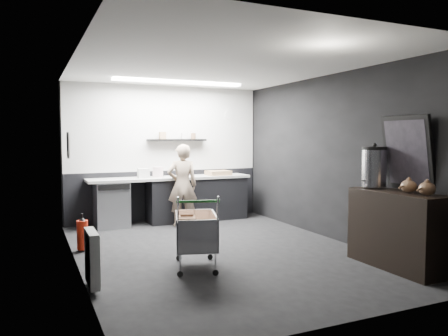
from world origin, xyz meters
name	(u,v)px	position (x,y,z in m)	size (l,w,h in m)	color
floor	(220,251)	(0.00, 0.00, 0.00)	(5.50, 5.50, 0.00)	black
ceiling	(220,65)	(0.00, 0.00, 2.70)	(5.50, 5.50, 0.00)	white
wall_back	(166,153)	(0.00, 2.75, 1.35)	(5.50, 5.50, 0.00)	black
wall_front	(347,174)	(0.00, -2.75, 1.35)	(5.50, 5.50, 0.00)	black
wall_left	(76,163)	(-2.00, 0.00, 1.35)	(5.50, 5.50, 0.00)	black
wall_right	(332,157)	(2.00, 0.00, 1.35)	(5.50, 5.50, 0.00)	black
kitchen_wall_panel	(166,129)	(0.00, 2.73, 1.85)	(3.95, 0.02, 1.70)	silver
dado_panel	(166,195)	(0.00, 2.73, 0.50)	(3.95, 0.02, 1.00)	black
floating_shelf	(177,140)	(0.20, 2.62, 1.62)	(1.20, 0.22, 0.04)	black
wall_clock	(229,115)	(1.40, 2.72, 2.15)	(0.20, 0.20, 0.03)	silver
poster	(68,145)	(-1.98, 1.30, 1.55)	(0.02, 0.30, 0.40)	white
poster_red_band	(68,141)	(-1.98, 1.30, 1.62)	(0.01, 0.22, 0.10)	red
radiator	(92,258)	(-1.94, -0.90, 0.35)	(0.10, 0.50, 0.60)	silver
ceiling_strip	(179,82)	(0.00, 1.85, 2.67)	(2.40, 0.20, 0.04)	white
prep_counter	(177,199)	(0.14, 2.42, 0.46)	(3.20, 0.61, 0.90)	black
person	(182,185)	(0.09, 1.97, 0.77)	(0.56, 0.37, 1.54)	beige
shopping_cart	(196,233)	(-0.62, -0.62, 0.45)	(0.74, 1.00, 0.94)	silver
sideboard	(396,219)	(1.75, -1.64, 0.62)	(0.56, 1.31, 1.96)	black
fire_extinguisher	(82,234)	(-1.85, 0.84, 0.26)	(0.16, 0.16, 0.53)	red
cardboard_box	(218,173)	(1.00, 2.37, 0.95)	(0.46, 0.35, 0.09)	#9B7852
pink_tub	(158,172)	(-0.26, 2.42, 1.00)	(0.20, 0.20, 0.20)	silver
white_container	(143,173)	(-0.55, 2.37, 0.99)	(0.21, 0.16, 0.18)	silver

